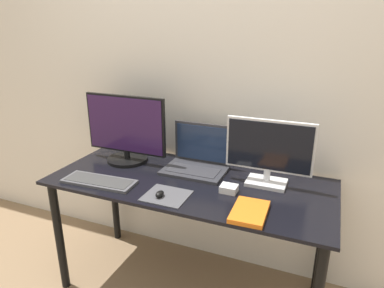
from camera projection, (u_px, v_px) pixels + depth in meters
wall_back at (215, 82)px, 2.13m from camera, size 7.00×0.05×2.50m
desk at (189, 198)px, 1.97m from camera, size 1.59×0.69×0.75m
monitor_left at (126, 131)px, 2.16m from camera, size 0.55×0.26×0.43m
monitor_right at (269, 152)px, 1.83m from camera, size 0.47×0.15×0.37m
laptop at (198, 159)px, 2.08m from camera, size 0.37×0.27×0.27m
keyboard at (99, 181)px, 1.91m from camera, size 0.42×0.17×0.02m
mousepad at (167, 196)px, 1.76m from camera, size 0.22×0.20×0.00m
mouse at (160, 194)px, 1.74m from camera, size 0.04×0.06×0.03m
book at (250, 212)px, 1.59m from camera, size 0.16×0.24×0.02m
power_brick at (229, 189)px, 1.80m from camera, size 0.09×0.07×0.04m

